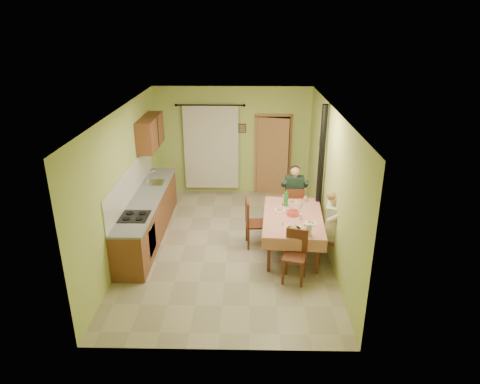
{
  "coord_description": "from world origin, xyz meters",
  "views": [
    {
      "loc": [
        0.41,
        -7.75,
        4.32
      ],
      "look_at": [
        0.25,
        0.1,
        1.15
      ],
      "focal_mm": 32.0,
      "sensor_mm": 36.0,
      "label": 1
    }
  ],
  "objects_px": {
    "chair_right": "(332,248)",
    "chair_near": "(294,266)",
    "chair_left": "(256,232)",
    "chair_far": "(293,215)",
    "man_right": "(334,220)",
    "man_far": "(294,190)",
    "stove_flue": "(319,189)",
    "dining_table": "(292,233)"
  },
  "relations": [
    {
      "from": "chair_near",
      "to": "chair_left",
      "type": "bearing_deg",
      "value": -47.67
    },
    {
      "from": "chair_far",
      "to": "chair_right",
      "type": "relative_size",
      "value": 0.94
    },
    {
      "from": "man_far",
      "to": "chair_near",
      "type": "bearing_deg",
      "value": -94.26
    },
    {
      "from": "dining_table",
      "to": "man_far",
      "type": "distance_m",
      "value": 1.19
    },
    {
      "from": "chair_left",
      "to": "man_right",
      "type": "bearing_deg",
      "value": 60.9
    },
    {
      "from": "dining_table",
      "to": "chair_left",
      "type": "xyz_separation_m",
      "value": [
        -0.71,
        0.2,
        -0.09
      ]
    },
    {
      "from": "man_far",
      "to": "stove_flue",
      "type": "bearing_deg",
      "value": -32.34
    },
    {
      "from": "chair_near",
      "to": "stove_flue",
      "type": "height_order",
      "value": "stove_flue"
    },
    {
      "from": "chair_right",
      "to": "man_far",
      "type": "xyz_separation_m",
      "value": [
        -0.6,
        1.49,
        0.59
      ]
    },
    {
      "from": "chair_right",
      "to": "man_right",
      "type": "relative_size",
      "value": 0.74
    },
    {
      "from": "dining_table",
      "to": "man_far",
      "type": "height_order",
      "value": "man_far"
    },
    {
      "from": "chair_right",
      "to": "stove_flue",
      "type": "relative_size",
      "value": 0.37
    },
    {
      "from": "chair_near",
      "to": "chair_right",
      "type": "relative_size",
      "value": 0.92
    },
    {
      "from": "chair_left",
      "to": "man_far",
      "type": "relative_size",
      "value": 0.72
    },
    {
      "from": "chair_left",
      "to": "chair_far",
      "type": "bearing_deg",
      "value": 129.78
    },
    {
      "from": "chair_far",
      "to": "chair_near",
      "type": "xyz_separation_m",
      "value": [
        -0.19,
        -2.14,
        -0.0
      ]
    },
    {
      "from": "man_far",
      "to": "man_right",
      "type": "height_order",
      "value": "same"
    },
    {
      "from": "man_right",
      "to": "chair_near",
      "type": "bearing_deg",
      "value": 145.86
    },
    {
      "from": "chair_far",
      "to": "stove_flue",
      "type": "bearing_deg",
      "value": -31.19
    },
    {
      "from": "chair_near",
      "to": "man_right",
      "type": "xyz_separation_m",
      "value": [
        0.77,
        0.67,
        0.59
      ]
    },
    {
      "from": "chair_far",
      "to": "chair_right",
      "type": "distance_m",
      "value": 1.59
    },
    {
      "from": "dining_table",
      "to": "chair_near",
      "type": "distance_m",
      "value": 1.08
    },
    {
      "from": "chair_near",
      "to": "stove_flue",
      "type": "xyz_separation_m",
      "value": [
        0.67,
        1.84,
        0.74
      ]
    },
    {
      "from": "dining_table",
      "to": "chair_right",
      "type": "bearing_deg",
      "value": -25.87
    },
    {
      "from": "chair_left",
      "to": "man_right",
      "type": "xyz_separation_m",
      "value": [
        1.42,
        -0.62,
        0.59
      ]
    },
    {
      "from": "chair_right",
      "to": "chair_near",
      "type": "bearing_deg",
      "value": 145.13
    },
    {
      "from": "dining_table",
      "to": "stove_flue",
      "type": "xyz_separation_m",
      "value": [
        0.61,
        0.76,
        0.65
      ]
    },
    {
      "from": "dining_table",
      "to": "stove_flue",
      "type": "height_order",
      "value": "stove_flue"
    },
    {
      "from": "chair_far",
      "to": "chair_near",
      "type": "bearing_deg",
      "value": -94.28
    },
    {
      "from": "chair_far",
      "to": "man_far",
      "type": "bearing_deg",
      "value": 90.0
    },
    {
      "from": "chair_right",
      "to": "chair_left",
      "type": "height_order",
      "value": "chair_right"
    },
    {
      "from": "chair_near",
      "to": "chair_left",
      "type": "height_order",
      "value": "chair_left"
    },
    {
      "from": "man_far",
      "to": "man_right",
      "type": "distance_m",
      "value": 1.6
    },
    {
      "from": "dining_table",
      "to": "stove_flue",
      "type": "relative_size",
      "value": 0.71
    },
    {
      "from": "man_far",
      "to": "chair_far",
      "type": "bearing_deg",
      "value": -90.0
    },
    {
      "from": "chair_near",
      "to": "man_right",
      "type": "height_order",
      "value": "man_right"
    },
    {
      "from": "chair_far",
      "to": "man_right",
      "type": "distance_m",
      "value": 1.69
    },
    {
      "from": "chair_far",
      "to": "man_right",
      "type": "bearing_deg",
      "value": -67.71
    },
    {
      "from": "chair_left",
      "to": "man_far",
      "type": "height_order",
      "value": "man_far"
    },
    {
      "from": "dining_table",
      "to": "man_right",
      "type": "bearing_deg",
      "value": -26.16
    },
    {
      "from": "chair_right",
      "to": "man_far",
      "type": "bearing_deg",
      "value": 36.77
    },
    {
      "from": "dining_table",
      "to": "stove_flue",
      "type": "distance_m",
      "value": 1.17
    }
  ]
}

